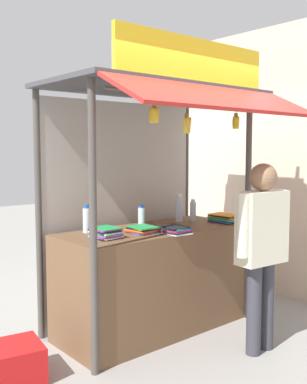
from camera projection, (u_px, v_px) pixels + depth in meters
ground_plane at (154, 328)px, 4.41m from camera, size 20.00×20.00×0.00m
stall_counter at (154, 279)px, 4.36m from camera, size 1.84×0.77×0.97m
stall_structure at (146, 162)px, 4.34m from camera, size 2.04×1.62×2.63m
water_bottle_mid_right at (179, 209)px, 4.74m from camera, size 0.08×0.08×0.29m
water_bottle_far_left at (193, 211)px, 4.77m from camera, size 0.06×0.06×0.23m
water_bottle_right at (87, 220)px, 4.11m from camera, size 0.07×0.07×0.25m
water_bottle_left at (141, 218)px, 4.30m from camera, size 0.06×0.06×0.23m
magazine_stack_back_left at (142, 229)px, 4.12m from camera, size 0.24×0.27×0.06m
magazine_stack_front_right at (175, 230)px, 4.07m from camera, size 0.23×0.27×0.07m
magazine_stack_rear_center at (105, 233)px, 3.87m from camera, size 0.23×0.27×0.09m
magazine_stack_center at (225, 218)px, 4.72m from camera, size 0.26×0.32×0.08m
banana_bunch_inner_left at (236, 122)px, 4.23m from camera, size 0.08×0.08×0.24m
banana_bunch_leftmost at (187, 125)px, 3.83m from camera, size 0.08×0.08×0.30m
banana_bunch_inner_right at (154, 115)px, 3.59m from camera, size 0.10×0.10×0.23m
vendor_person at (262, 240)px, 3.83m from camera, size 0.61×0.24×1.61m
plastic_crate at (14, 363)px, 3.40m from camera, size 0.46×0.46×0.28m
neighbour_wall at (253, 161)px, 5.71m from camera, size 0.20×2.40×3.14m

